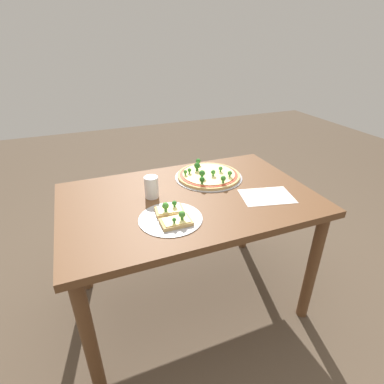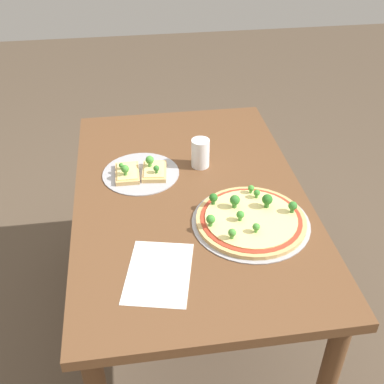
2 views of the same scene
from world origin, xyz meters
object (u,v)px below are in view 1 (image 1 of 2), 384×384
Objects in this scene: pizza_tray_slice at (172,216)px; drinking_cup at (151,187)px; dining_table at (189,212)px; pizza_tray_whole at (208,175)px.

pizza_tray_slice is 0.24m from drinking_cup.
pizza_tray_slice reaches higher than dining_table.
dining_table is at bearing 48.77° from pizza_tray_slice.
pizza_tray_whole is 0.38m from drinking_cup.
dining_table is 4.42× the size of pizza_tray_slice.
pizza_tray_whole is (0.19, 0.17, 0.11)m from dining_table.
dining_table is at bearing -20.45° from drinking_cup.
pizza_tray_slice is 2.58× the size of drinking_cup.
pizza_tray_whole is at bearing 42.61° from dining_table.
dining_table is 3.28× the size of pizza_tray_whole.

